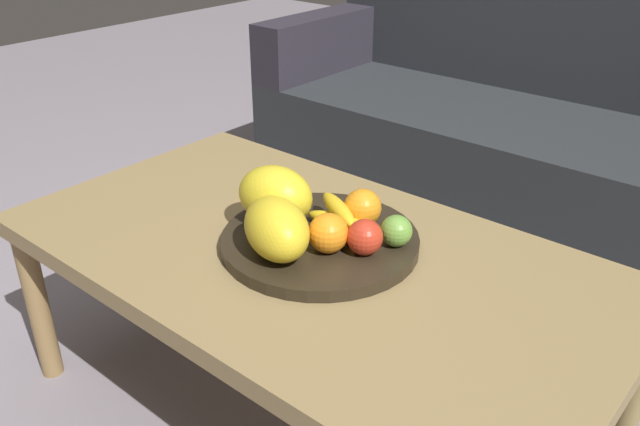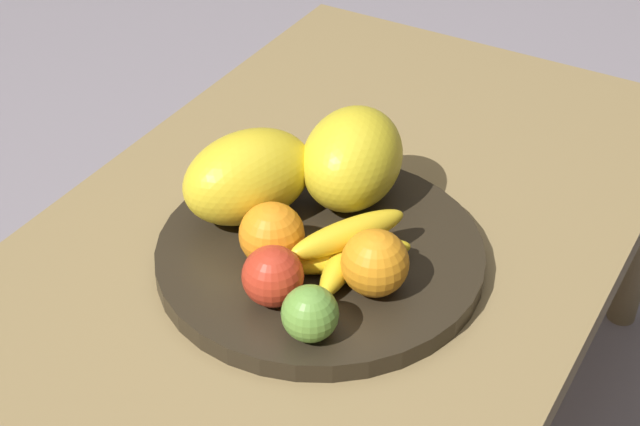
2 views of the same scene
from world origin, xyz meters
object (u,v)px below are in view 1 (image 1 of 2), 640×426
(melon_smaller_beside, at_px, (275,195))
(orange_left, at_px, (363,208))
(apple_left, at_px, (396,231))
(banana_bunch, at_px, (340,218))
(coffee_table, at_px, (308,267))
(couch, at_px, (511,132))
(apple_front, at_px, (365,237))
(fruit_bowl, at_px, (320,241))
(melon_large_front, at_px, (275,228))
(orange_front, at_px, (328,233))

(melon_smaller_beside, relative_size, orange_left, 2.08)
(orange_left, xyz_separation_m, apple_left, (0.10, -0.02, -0.01))
(banana_bunch, bearing_deg, apple_left, 9.70)
(coffee_table, distance_m, apple_left, 0.20)
(banana_bunch, bearing_deg, couch, 97.96)
(apple_left, bearing_deg, apple_front, -113.65)
(melon_smaller_beside, bearing_deg, fruit_bowl, 7.88)
(fruit_bowl, distance_m, melon_smaller_beside, 0.13)
(coffee_table, relative_size, fruit_bowl, 3.16)
(banana_bunch, bearing_deg, fruit_bowl, -108.45)
(fruit_bowl, bearing_deg, melon_large_front, -99.59)
(coffee_table, distance_m, orange_front, 0.12)
(melon_smaller_beside, distance_m, orange_front, 0.16)
(coffee_table, relative_size, couch, 0.73)
(couch, relative_size, melon_large_front, 10.08)
(apple_left, bearing_deg, orange_left, 166.01)
(melon_large_front, bearing_deg, melon_smaller_beside, 132.94)
(melon_large_front, relative_size, apple_left, 2.74)
(orange_left, bearing_deg, melon_large_front, -105.18)
(fruit_bowl, relative_size, melon_large_front, 2.32)
(melon_large_front, bearing_deg, orange_front, 47.02)
(fruit_bowl, bearing_deg, apple_left, 26.00)
(fruit_bowl, xyz_separation_m, orange_left, (0.04, 0.09, 0.05))
(fruit_bowl, bearing_deg, apple_front, 1.22)
(melon_smaller_beside, bearing_deg, orange_front, -7.52)
(apple_left, bearing_deg, melon_large_front, -131.37)
(fruit_bowl, height_order, apple_left, apple_left)
(melon_large_front, distance_m, apple_left, 0.23)
(melon_smaller_beside, relative_size, apple_left, 2.58)
(apple_front, bearing_deg, orange_front, -146.90)
(melon_large_front, relative_size, apple_front, 2.45)
(couch, bearing_deg, banana_bunch, -82.04)
(coffee_table, distance_m, apple_front, 0.16)
(orange_front, height_order, orange_left, same)
(fruit_bowl, relative_size, banana_bunch, 2.52)
(coffee_table, distance_m, orange_left, 0.16)
(couch, bearing_deg, coffee_table, -83.80)
(apple_front, distance_m, apple_left, 0.07)
(fruit_bowl, distance_m, melon_large_front, 0.13)
(orange_left, bearing_deg, banana_bunch, -114.41)
(melon_smaller_beside, xyz_separation_m, apple_left, (0.24, 0.08, -0.03))
(fruit_bowl, relative_size, melon_smaller_beside, 2.46)
(melon_large_front, bearing_deg, apple_left, 48.63)
(couch, bearing_deg, apple_front, -78.03)
(orange_front, height_order, banana_bunch, orange_front)
(couch, xyz_separation_m, banana_bunch, (0.16, -1.14, 0.18))
(fruit_bowl, height_order, apple_front, apple_front)
(melon_large_front, distance_m, apple_front, 0.17)
(coffee_table, xyz_separation_m, banana_bunch, (0.03, 0.07, 0.09))
(orange_front, xyz_separation_m, apple_front, (0.06, 0.04, -0.00))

